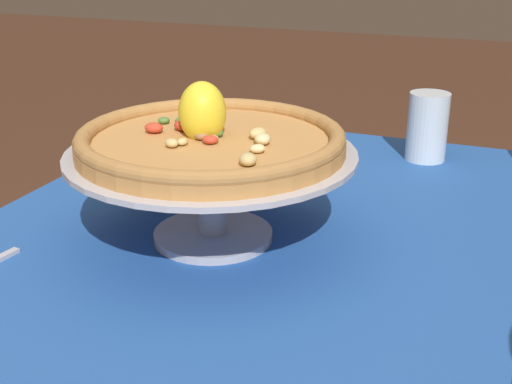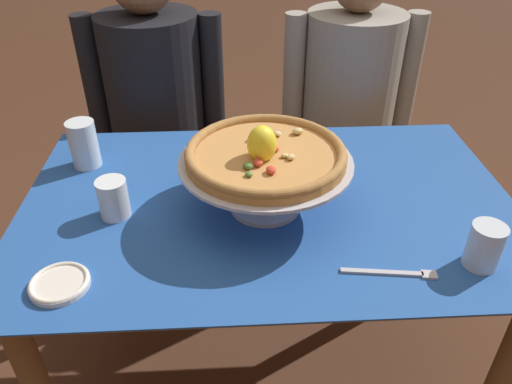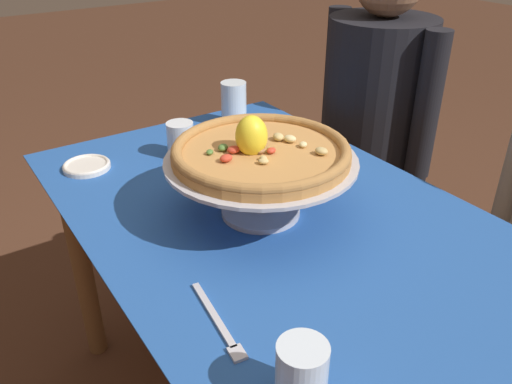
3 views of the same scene
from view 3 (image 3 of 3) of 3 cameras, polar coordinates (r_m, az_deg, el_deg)
The scene contains 9 objects.
dining_table at distance 1.26m, azimuth 1.81°, elevation -6.44°, with size 1.28×0.82×0.72m.
pizza_stand at distance 1.14m, azimuth 0.54°, elevation 2.09°, with size 0.42×0.42×0.14m.
pizza at distance 1.12m, azimuth 0.49°, elevation 4.57°, with size 0.39×0.39×0.10m.
water_glass_side_left at distance 1.45m, azimuth -8.25°, elevation 5.46°, with size 0.07×0.07×0.10m.
water_glass_back_left at distance 1.66m, azimuth -2.44°, elevation 9.40°, with size 0.08×0.08×0.14m.
water_glass_front_right at distance 0.77m, azimuth 5.00°, elevation -19.59°, with size 0.07×0.07×0.10m.
side_plate at distance 1.46m, azimuth -18.08°, elevation 2.76°, with size 0.12×0.12×0.02m.
dinner_fork at distance 0.90m, azimuth -4.05°, elevation -14.22°, with size 0.20×0.04×0.01m.
diner_left at distance 1.91m, azimuth 12.54°, elevation 5.93°, with size 0.52×0.36×1.24m.
Camera 3 is at (0.83, -0.60, 1.35)m, focal length 36.48 mm.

